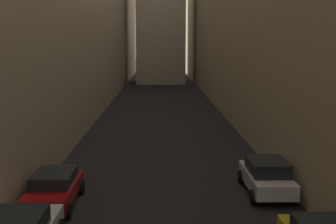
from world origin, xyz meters
The scene contains 3 objects.
ground_plane centered at (0.00, 48.00, 0.00)m, with size 264.00×264.00×0.00m, color black.
parked_car_left_far centered at (-4.40, 22.72, 0.72)m, with size 1.87×4.01×1.37m.
parked_car_right_far centered at (4.40, 24.03, 0.77)m, with size 1.91×3.96×1.48m.
Camera 1 is at (-0.19, 5.79, 6.41)m, focal length 47.20 mm.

